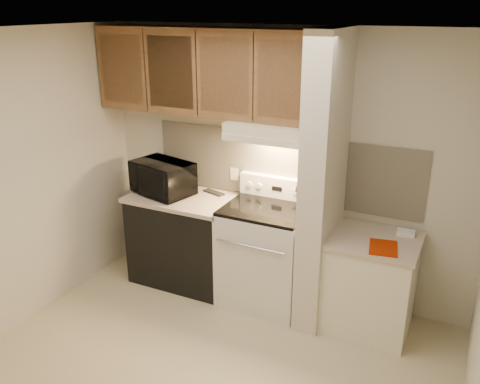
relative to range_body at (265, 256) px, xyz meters
The scene contains 49 objects.
floor 1.24m from the range_body, 90.00° to the right, with size 3.60×3.60×0.00m, color beige.
ceiling 2.34m from the range_body, 90.00° to the right, with size 3.60×3.60×0.00m, color white.
wall_back 0.86m from the range_body, 90.00° to the left, with size 3.60×0.02×2.50m, color beige.
wall_left 2.28m from the range_body, 147.31° to the right, with size 0.02×3.00×2.50m, color beige.
backsplash 0.84m from the range_body, 90.00° to the left, with size 2.60×0.02×0.63m, color beige.
range_body is the anchor object (origin of this frame).
oven_window 0.32m from the range_body, 90.00° to the right, with size 0.50×0.01×0.30m, color black.
oven_handle 0.44m from the range_body, 90.00° to the right, with size 0.02×0.02×0.65m, color silver.
cooktop 0.48m from the range_body, ahead, with size 0.74×0.64×0.03m, color black.
range_backguard 0.66m from the range_body, 90.00° to the left, with size 0.76×0.08×0.20m, color silver.
range_display 0.64m from the range_body, 90.00° to the left, with size 0.10×0.01×0.04m, color black.
range_knob_left_outer 0.70m from the range_body, 139.40° to the left, with size 0.05×0.05×0.02m, color silver.
range_knob_left_inner 0.66m from the range_body, 126.87° to the left, with size 0.05×0.05×0.02m, color silver.
range_knob_right_inner 0.66m from the range_body, 53.13° to the left, with size 0.05×0.05×0.02m, color silver.
range_knob_right_outer 0.70m from the range_body, 40.60° to the left, with size 0.05×0.05×0.02m, color silver.
dishwasher_front 0.88m from the range_body, behind, with size 1.00×0.63×0.87m, color black.
left_countertop 0.98m from the range_body, behind, with size 1.04×0.67×0.04m, color #BFAC97.
spoon_rest 0.82m from the range_body, 162.09° to the left, with size 0.24×0.08×0.02m, color black.
teal_jar 1.33m from the range_body, behind, with size 0.10×0.10×0.11m, color #2B6E5F.
outlet 0.86m from the range_body, 146.31° to the left, with size 0.08×0.01×0.12m, color #EEE7CA.
microwave 1.26m from the range_body, behind, with size 0.58×0.39×0.32m, color black.
partition_pillar 0.94m from the range_body, ahead, with size 0.22×0.70×2.50m, color beige.
pillar_trim 0.93m from the range_body, ahead, with size 0.01×0.70×0.04m, color brown.
knife_strip 0.95m from the range_body, ahead, with size 0.02×0.42×0.04m, color black.
knife_blade_a 0.87m from the range_body, 28.98° to the right, with size 0.01×0.04×0.16m, color silver.
knife_handle_a 1.01m from the range_body, 28.82° to the right, with size 0.02×0.02×0.10m, color black.
knife_blade_b 0.85m from the range_body, 19.15° to the right, with size 0.01×0.04×0.18m, color silver.
knife_handle_b 0.99m from the range_body, 19.58° to the right, with size 0.02×0.02×0.10m, color black.
knife_blade_c 0.83m from the range_body, ahead, with size 0.01×0.04×0.20m, color silver.
knife_handle_c 0.99m from the range_body, 10.29° to the right, with size 0.02×0.02×0.10m, color black.
knife_blade_d 0.85m from the range_body, ahead, with size 0.01×0.04×0.16m, color silver.
knife_handle_d 0.99m from the range_body, ahead, with size 0.02×0.02×0.10m, color black.
knife_blade_e 0.85m from the range_body, 16.55° to the left, with size 0.01×0.04×0.18m, color silver.
knife_handle_e 0.99m from the range_body, 14.77° to the left, with size 0.02×0.02×0.10m, color black.
oven_mitt 0.81m from the range_body, 23.58° to the left, with size 0.03×0.10×0.23m, color slate.
right_cab_base 0.97m from the range_body, ahead, with size 0.70×0.60×0.81m, color #EEE7CA.
right_countertop 1.04m from the range_body, ahead, with size 0.74×0.64×0.04m, color #BFAC97.
red_folder 1.15m from the range_body, ahead, with size 0.21×0.29×0.01m, color #9B2000.
white_box 1.27m from the range_body, ahead, with size 0.14×0.10×0.04m, color white.
range_hood 1.17m from the range_body, 90.00° to the left, with size 0.78×0.44×0.15m, color #EEE7CA.
hood_lip 1.12m from the range_body, 90.00° to the right, with size 0.78×0.04×0.06m, color #EEE7CA.
upper_cabinets 1.77m from the range_body, 166.16° to the left, with size 2.18×0.33×0.77m, color brown.
cab_door_a 2.22m from the range_body, behind, with size 0.46×0.01×0.63m, color brown.
cab_gap_a 2.04m from the range_body, behind, with size 0.01×0.01×0.73m, color black.
cab_door_b 1.89m from the range_body, behind, with size 0.46×0.01×0.63m, color brown.
cab_gap_b 1.77m from the range_body, behind, with size 0.01×0.01×0.73m, color black.
cab_door_c 1.68m from the range_body, behind, with size 0.46×0.01×0.63m, color brown.
cab_gap_c 1.63m from the range_body, behind, with size 0.01×0.01×0.73m, color black.
cab_door_d 1.63m from the range_body, ahead, with size 0.46×0.01×0.63m, color brown.
Camera 1 is at (1.62, -2.73, 2.67)m, focal length 38.00 mm.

